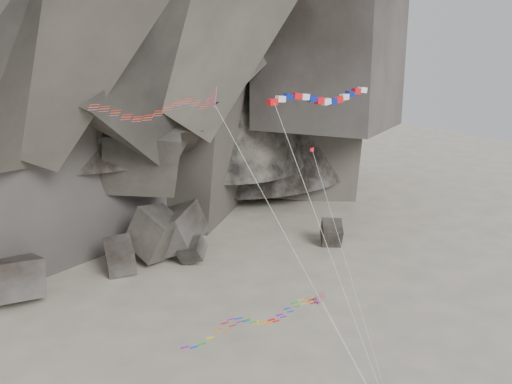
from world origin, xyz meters
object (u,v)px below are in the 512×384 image
delta_kite (148,108)px  parafoil_kite (250,321)px  pennant_kite (337,233)px  banner_kite (321,99)px

delta_kite → parafoil_kite: bearing=-44.3°
delta_kite → parafoil_kite: (5.63, -5.50, -17.16)m
parafoil_kite → pennant_kite: 10.16m
banner_kite → parafoil_kite: 19.88m
banner_kite → parafoil_kite: (-9.58, -3.48, -17.07)m
banner_kite → parafoil_kite: banner_kite is taller
banner_kite → delta_kite: bearing=170.2°
banner_kite → parafoil_kite: bearing=-162.3°
banner_kite → pennant_kite: (-3.34, -6.58, -9.67)m
delta_kite → parafoil_kite: 18.87m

